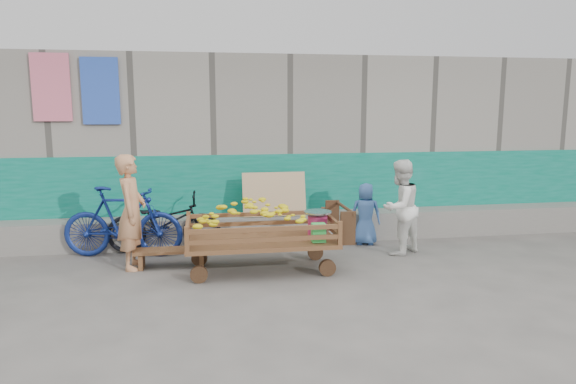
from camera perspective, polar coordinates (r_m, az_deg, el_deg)
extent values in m
plane|color=#55514D|center=(6.13, -1.44, -11.18)|extent=(80.00, 80.00, 0.00)
cube|color=gray|center=(9.84, -4.80, 5.54)|extent=(12.00, 3.00, 3.00)
cube|color=#027456|center=(8.44, -3.89, -0.56)|extent=(12.00, 0.03, 1.40)
cube|color=slate|center=(8.30, -3.70, -4.07)|extent=(12.00, 0.50, 0.45)
cube|color=tan|center=(8.10, -1.54, -0.25)|extent=(1.00, 0.19, 0.68)
cube|color=pink|center=(8.54, -24.83, 10.52)|extent=(0.55, 0.03, 1.00)
cube|color=blue|center=(8.39, -20.12, 10.50)|extent=(0.55, 0.03, 1.00)
cube|color=brown|center=(6.83, -3.01, -5.44)|extent=(1.96, 0.98, 0.05)
cylinder|color=#391D13|center=(6.53, -9.86, -9.01)|extent=(0.22, 0.07, 0.22)
cube|color=brown|center=(6.30, -11.18, -5.17)|extent=(0.05, 0.05, 0.31)
cylinder|color=#391D13|center=(7.21, -9.83, -7.22)|extent=(0.22, 0.07, 0.22)
cube|color=brown|center=(7.19, -10.97, -3.36)|extent=(0.05, 0.05, 0.31)
cylinder|color=#391D13|center=(6.71, 4.40, -8.39)|extent=(0.22, 0.07, 0.22)
cube|color=brown|center=(6.52, 5.78, -4.56)|extent=(0.05, 0.05, 0.31)
cylinder|color=#391D13|center=(7.38, 3.06, -6.72)|extent=(0.22, 0.07, 0.22)
cube|color=brown|center=(7.38, 3.92, -2.88)|extent=(0.05, 0.05, 0.31)
cube|color=brown|center=(6.35, -2.56, -5.29)|extent=(1.90, 0.04, 0.05)
cube|color=brown|center=(6.32, -2.56, -4.15)|extent=(1.90, 0.04, 0.05)
cube|color=brown|center=(7.24, -3.42, -3.48)|extent=(1.90, 0.04, 0.05)
cube|color=brown|center=(7.21, -3.43, -2.47)|extent=(1.90, 0.04, 0.05)
cube|color=brown|center=(6.76, -11.06, -4.56)|extent=(0.04, 0.92, 0.05)
cube|color=brown|center=(6.73, -11.10, -3.48)|extent=(0.04, 0.92, 0.05)
cube|color=brown|center=(6.96, 4.79, -4.02)|extent=(0.04, 0.92, 0.05)
cube|color=brown|center=(6.93, 4.80, -2.96)|extent=(0.04, 0.92, 0.05)
cylinder|color=#391D13|center=(6.95, 6.39, -1.76)|extent=(0.04, 0.87, 0.04)
cube|color=#391D13|center=(7.35, 4.94, -2.60)|extent=(0.20, 0.04, 0.44)
cube|color=#391D13|center=(6.59, 6.67, -4.03)|extent=(0.20, 0.04, 0.44)
ellipsoid|color=yellow|center=(6.75, -3.95, -3.28)|extent=(1.42, 0.76, 0.48)
cylinder|color=#C42B6B|center=(6.91, 3.30, -3.82)|extent=(0.26, 0.26, 0.28)
cylinder|color=silver|center=(6.87, 3.31, -2.58)|extent=(0.03, 0.03, 0.07)
cylinder|color=silver|center=(6.87, 3.31, -2.22)|extent=(0.37, 0.37, 0.02)
cube|color=green|center=(6.61, 3.41, -4.52)|extent=(0.17, 0.13, 0.24)
cube|color=brown|center=(7.20, -12.81, -6.35)|extent=(1.00, 0.30, 0.04)
cube|color=brown|center=(7.27, -15.95, -7.38)|extent=(0.06, 0.28, 0.20)
cube|color=brown|center=(7.22, -9.58, -7.27)|extent=(0.06, 0.28, 0.20)
imported|color=tan|center=(7.17, -16.99, -2.13)|extent=(0.42, 0.59, 1.55)
imported|color=white|center=(7.73, 12.31, -1.66)|extent=(0.86, 0.82, 1.41)
imported|color=#406BB3|center=(8.19, 8.62, -2.42)|extent=(0.54, 0.41, 0.99)
imported|color=black|center=(7.95, -13.57, -3.32)|extent=(1.69, 0.60, 0.89)
imported|color=navy|center=(7.80, -17.89, -3.17)|extent=(1.78, 0.75, 1.04)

